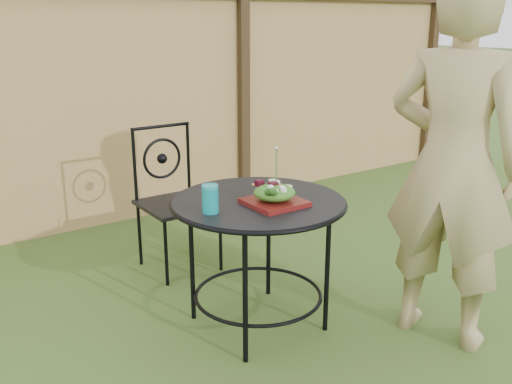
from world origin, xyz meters
TOP-DOWN VIEW (x-y plane):
  - ground at (0.00, 0.00)m, footprint 60.00×60.00m
  - fence at (-0.00, 2.19)m, footprint 8.00×0.12m
  - patio_table at (0.04, 0.14)m, footprint 0.92×0.92m
  - patio_chair at (0.04, 1.11)m, footprint 0.46×0.46m
  - diner at (0.77, -0.49)m, footprint 0.65×0.79m
  - salad_plate at (0.06, 0.02)m, footprint 0.27×0.27m
  - salad at (0.06, 0.02)m, footprint 0.21×0.21m
  - fork at (0.07, 0.02)m, footprint 0.01×0.01m
  - drinking_glass at (-0.27, 0.10)m, footprint 0.08×0.08m

SIDE VIEW (x-z plane):
  - ground at x=0.00m, z-range 0.00..0.00m
  - patio_chair at x=0.04m, z-range 0.03..0.98m
  - patio_table at x=0.04m, z-range 0.22..0.95m
  - salad_plate at x=0.06m, z-range 0.72..0.75m
  - salad at x=0.06m, z-range 0.75..0.83m
  - drinking_glass at x=-0.27m, z-range 0.72..0.86m
  - fork at x=0.07m, z-range 0.83..1.01m
  - diner at x=0.77m, z-range 0.00..1.87m
  - fence at x=0.00m, z-range 0.00..1.90m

